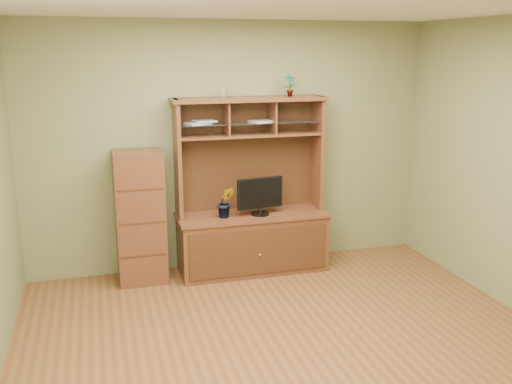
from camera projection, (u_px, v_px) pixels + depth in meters
name	position (u px, v px, depth m)	size (l,w,h in m)	color
room	(292.00, 187.00, 4.41)	(4.54, 4.04, 2.74)	brown
media_hutch	(252.00, 224.00, 6.26)	(1.66, 0.61, 1.90)	#4E2A16
monitor	(260.00, 195.00, 6.12)	(0.51, 0.20, 0.41)	black
orchid_plant	(226.00, 202.00, 6.03)	(0.18, 0.15, 0.33)	#385E20
top_plant	(290.00, 85.00, 6.09)	(0.12, 0.08, 0.23)	#285D20
reed_diffuser	(223.00, 86.00, 5.89)	(0.06, 0.06, 0.31)	silver
magazines	(221.00, 122.00, 5.98)	(0.97, 0.25, 0.04)	#9D9DA2
side_cabinet	(140.00, 217.00, 5.93)	(0.50, 0.45, 1.39)	#4E2A16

